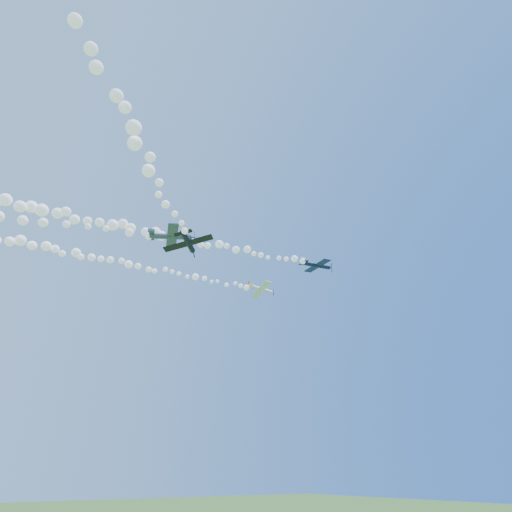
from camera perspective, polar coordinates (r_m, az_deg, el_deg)
plane_white at (r=101.87m, az=0.67°, el=-4.44°), size 7.12×7.51×2.80m
smoke_trail_white at (r=92.09m, az=-19.27°, el=-0.45°), size 66.30×10.47×3.03m
plane_navy at (r=94.87m, az=8.12°, el=-1.23°), size 8.14×8.61×2.27m
smoke_trail_navy at (r=82.82m, az=-15.50°, el=3.46°), size 71.82×15.36×3.14m
plane_grey at (r=67.67m, az=-11.16°, el=2.57°), size 7.37×7.80×2.04m
plane_black at (r=59.72m, az=-9.03°, el=1.80°), size 6.00×5.86×2.06m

